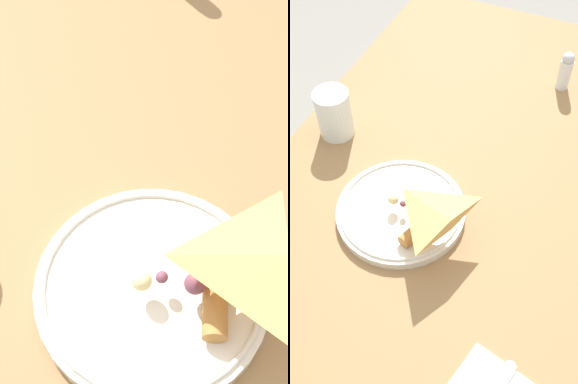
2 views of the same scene
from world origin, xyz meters
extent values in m
cube|color=olive|center=(0.00, 0.00, 0.75)|extent=(1.24, 0.71, 0.03)
cube|color=#4C3823|center=(0.57, -0.31, 0.37)|extent=(0.06, 0.06, 0.74)
cylinder|color=silver|center=(-0.12, 0.06, 0.77)|extent=(0.23, 0.23, 0.02)
torus|color=silver|center=(-0.12, 0.06, 0.78)|extent=(0.22, 0.22, 0.01)
pyramid|color=#DBA351|center=(-0.12, 0.05, 0.79)|extent=(0.14, 0.14, 0.02)
cylinder|color=#B77A3D|center=(-0.14, 0.00, 0.79)|extent=(0.11, 0.06, 0.02)
sphere|color=#EFDB93|center=(-0.12, 0.07, 0.81)|extent=(0.02, 0.02, 0.02)
sphere|color=#7A4256|center=(-0.12, 0.05, 0.81)|extent=(0.01, 0.01, 0.01)
sphere|color=#7A4256|center=(-0.14, 0.02, 0.81)|extent=(0.02, 0.02, 0.02)
camera|label=1|loc=(-0.36, 0.13, 1.31)|focal=55.00mm
camera|label=2|loc=(-0.57, -0.20, 1.48)|focal=45.00mm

